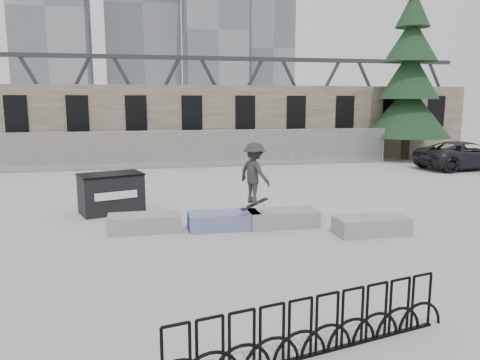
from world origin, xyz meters
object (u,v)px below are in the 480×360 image
object	(u,v)px
planter_center_right	(283,218)
spruce_tree	(409,83)
planter_center_left	(224,220)
suv	(465,155)
bike_rack	(314,327)
skateboarder	(255,173)
dumpster	(111,193)
planter_far_left	(144,222)
planter_offset	(372,225)

from	to	relation	value
planter_center_right	spruce_tree	bearing A→B (deg)	48.39
planter_center_left	suv	world-z (taller)	suv
bike_rack	skateboarder	size ratio (longest dim) A/B	2.59
dumpster	planter_center_left	bearing A→B (deg)	-58.17
planter_far_left	suv	distance (m)	19.01
dumpster	spruce_tree	size ratio (longest dim) A/B	0.20
planter_far_left	spruce_tree	xyz separation A→B (m)	(15.96, 13.25, 4.37)
planter_offset	bike_rack	size ratio (longest dim) A/B	0.41
planter_far_left	bike_rack	distance (m)	7.48
planter_offset	bike_rack	distance (m)	6.71
planter_far_left	dumpster	world-z (taller)	dumpster
skateboarder	planter_offset	bearing A→B (deg)	-135.44
planter_center_left	planter_center_right	xyz separation A→B (m)	(1.73, -0.09, 0.00)
planter_center_right	bike_rack	bearing A→B (deg)	-103.29
planter_far_left	bike_rack	bearing A→B (deg)	-71.84
dumpster	skateboarder	xyz separation A→B (m)	(4.04, -3.12, 1.00)
planter_far_left	suv	xyz separation A→B (m)	(16.83, 8.83, 0.48)
spruce_tree	skateboarder	world-z (taller)	spruce_tree
bike_rack	skateboarder	world-z (taller)	skateboarder
bike_rack	skateboarder	xyz separation A→B (m)	(0.68, 6.47, 1.21)
dumpster	skateboarder	bearing A→B (deg)	-56.37
planter_far_left	dumpster	distance (m)	2.72
dumpster	bike_rack	bearing A→B (deg)	-89.34
planter_center_right	bike_rack	world-z (taller)	bike_rack
planter_offset	suv	distance (m)	14.94
planter_center_left	planter_offset	size ratio (longest dim) A/B	1.00
planter_center_left	planter_center_right	size ratio (longest dim) A/B	1.00
dumpster	suv	world-z (taller)	suv
planter_center_right	dumpster	xyz separation A→B (m)	(-4.98, 2.76, 0.39)
planter_far_left	bike_rack	world-z (taller)	bike_rack
planter_offset	bike_rack	xyz separation A→B (m)	(-3.76, -5.55, 0.18)
planter_center_right	planter_offset	distance (m)	2.50
dumpster	suv	xyz separation A→B (m)	(17.86, 6.35, 0.08)
planter_far_left	planter_center_left	size ratio (longest dim) A/B	1.00
planter_far_left	planter_center_right	distance (m)	3.95
planter_center_left	spruce_tree	size ratio (longest dim) A/B	0.17
planter_far_left	skateboarder	size ratio (longest dim) A/B	1.07
dumpster	skateboarder	world-z (taller)	skateboarder
planter_far_left	planter_center_right	bearing A→B (deg)	-4.11
planter_center_right	planter_offset	size ratio (longest dim) A/B	1.00
bike_rack	spruce_tree	bearing A→B (deg)	56.19
planter_far_left	skateboarder	world-z (taller)	skateboarder
suv	skateboarder	bearing A→B (deg)	119.05
suv	planter_far_left	bearing A→B (deg)	112.31
planter_center_left	bike_rack	world-z (taller)	bike_rack
planter_center_left	spruce_tree	distance (m)	19.73
spruce_tree	skateboarder	size ratio (longest dim) A/B	6.16
planter_center_left	suv	size ratio (longest dim) A/B	0.38
planter_center_left	planter_offset	bearing A→B (deg)	-19.28
planter_center_left	planter_center_right	world-z (taller)	same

